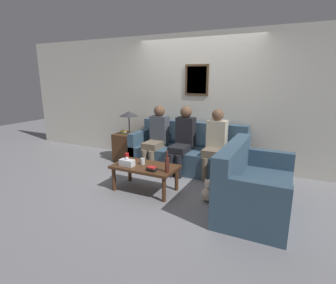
% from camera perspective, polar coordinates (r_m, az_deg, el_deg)
% --- Properties ---
extents(ground_plane, '(16.00, 16.00, 0.00)m').
position_cam_1_polar(ground_plane, '(4.79, 1.92, -7.57)').
color(ground_plane, gray).
extents(wall_back, '(9.00, 0.08, 2.60)m').
position_cam_1_polar(wall_back, '(5.36, 6.32, 9.02)').
color(wall_back, silver).
rests_on(wall_back, ground_plane).
extents(couch_main, '(2.16, 0.85, 0.89)m').
position_cam_1_polar(couch_main, '(5.13, 4.31, -2.46)').
color(couch_main, '#385166').
rests_on(couch_main, ground_plane).
extents(couch_side, '(0.85, 1.47, 0.89)m').
position_cam_1_polar(couch_side, '(3.72, 17.86, -9.56)').
color(couch_side, '#385166').
rests_on(couch_side, ground_plane).
extents(coffee_table, '(1.01, 0.56, 0.41)m').
position_cam_1_polar(coffee_table, '(4.14, -5.02, -5.92)').
color(coffee_table, '#4C2D19').
rests_on(coffee_table, ground_plane).
extents(side_table_with_lamp, '(0.50, 0.48, 1.06)m').
position_cam_1_polar(side_table_with_lamp, '(5.69, -8.75, -0.31)').
color(side_table_with_lamp, '#4C2D19').
rests_on(side_table_with_lamp, ground_plane).
extents(wine_bottle, '(0.07, 0.07, 0.31)m').
position_cam_1_polar(wine_bottle, '(3.79, -0.19, -4.90)').
color(wine_bottle, '#562319').
rests_on(wine_bottle, coffee_table).
extents(drinking_glass, '(0.07, 0.07, 0.10)m').
position_cam_1_polar(drinking_glass, '(4.17, -5.54, -4.21)').
color(drinking_glass, silver).
rests_on(drinking_glass, coffee_table).
extents(book_stack, '(0.16, 0.11, 0.06)m').
position_cam_1_polar(book_stack, '(3.88, -3.48, -5.84)').
color(book_stack, black).
rests_on(book_stack, coffee_table).
extents(soda_can, '(0.07, 0.07, 0.12)m').
position_cam_1_polar(soda_can, '(4.40, -8.95, -3.17)').
color(soda_can, red).
rests_on(soda_can, coffee_table).
extents(tissue_box, '(0.23, 0.12, 0.15)m').
position_cam_1_polar(tissue_box, '(4.12, -8.92, -4.45)').
color(tissue_box, silver).
rests_on(tissue_box, coffee_table).
extents(person_left, '(0.34, 0.64, 1.22)m').
position_cam_1_polar(person_left, '(5.16, -2.47, 1.61)').
color(person_left, '#756651').
rests_on(person_left, ground_plane).
extents(person_middle, '(0.34, 0.66, 1.24)m').
position_cam_1_polar(person_middle, '(4.89, 3.33, 1.03)').
color(person_middle, black).
rests_on(person_middle, ground_plane).
extents(person_right, '(0.34, 0.57, 1.21)m').
position_cam_1_polar(person_right, '(4.71, 10.22, 0.22)').
color(person_right, '#756651').
rests_on(person_right, ground_plane).
extents(teddy_bear, '(0.21, 0.21, 0.33)m').
position_cam_1_polar(teddy_bear, '(3.91, 8.87, -10.61)').
color(teddy_bear, beige).
rests_on(teddy_bear, ground_plane).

